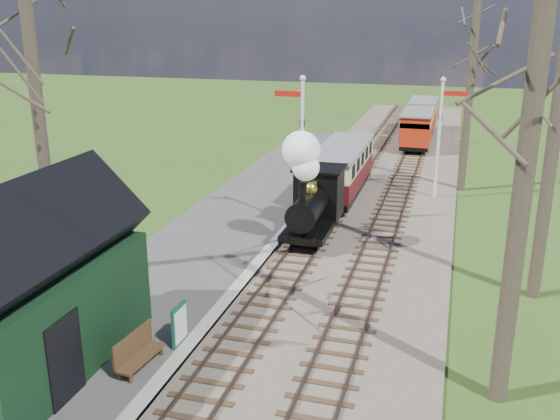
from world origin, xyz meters
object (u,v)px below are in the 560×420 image
at_px(locomotive, 312,191).
at_px(red_carriage_a, 417,128).
at_px(semaphore_near, 300,143).
at_px(station_shed, 30,289).
at_px(bench, 136,351).
at_px(coach, 342,168).
at_px(semaphore_far, 441,129).
at_px(person, 56,372).
at_px(red_carriage_b, 423,115).
at_px(sign_board, 179,325).

relative_size(locomotive, red_carriage_a, 0.93).
bearing_deg(locomotive, semaphore_near, 123.60).
bearing_deg(semaphore_near, locomotive, -56.40).
relative_size(station_shed, locomotive, 1.44).
xyz_separation_m(semaphore_near, bench, (-1.21, -11.35, -3.01)).
bearing_deg(red_carriage_a, coach, -102.17).
relative_size(semaphore_near, coach, 0.89).
bearing_deg(coach, semaphore_far, 13.84).
height_order(locomotive, coach, locomotive).
distance_m(semaphore_near, semaphore_far, 7.91).
distance_m(station_shed, red_carriage_a, 29.80).
bearing_deg(red_carriage_a, semaphore_far, -80.82).
xyz_separation_m(semaphore_near, red_carriage_a, (3.37, 16.97, -2.23)).
bearing_deg(bench, coach, 83.07).
bearing_deg(person, locomotive, -20.44).
xyz_separation_m(red_carriage_b, bench, (-4.58, -33.83, -0.78)).
height_order(semaphore_near, red_carriage_b, semaphore_near).
bearing_deg(red_carriage_a, semaphore_near, -101.23).
bearing_deg(red_carriage_b, sign_board, -97.08).
relative_size(semaphore_far, bench, 3.59).
distance_m(red_carriage_b, sign_board, 32.77).
relative_size(semaphore_near, red_carriage_b, 1.33).
xyz_separation_m(coach, red_carriage_b, (2.60, 17.55, -0.09)).
relative_size(semaphore_far, sign_board, 5.27).
height_order(semaphore_far, person, semaphore_far).
xyz_separation_m(semaphore_near, person, (-2.27, -13.03, -2.77)).
xyz_separation_m(semaphore_near, semaphore_far, (5.14, 6.00, -0.27)).
bearing_deg(person, semaphore_near, -16.04).
xyz_separation_m(red_carriage_a, person, (-5.64, -30.00, -0.54)).
bearing_deg(person, station_shed, 44.65).
xyz_separation_m(semaphore_near, locomotive, (0.76, -1.14, -1.60)).
xyz_separation_m(semaphore_near, sign_board, (-0.67, -10.04, -2.88)).
distance_m(semaphore_far, bench, 18.68).
xyz_separation_m(coach, sign_board, (-1.44, -14.96, -0.74)).
distance_m(semaphore_near, coach, 5.42).
xyz_separation_m(semaphore_far, red_carriage_b, (-1.77, 16.47, -1.96)).
bearing_deg(red_carriage_b, person, -99.03).
distance_m(locomotive, bench, 10.50).
distance_m(locomotive, sign_board, 9.11).
distance_m(station_shed, locomotive, 11.68).
bearing_deg(sign_board, red_carriage_b, 82.92).
height_order(red_carriage_b, bench, red_carriage_b).
relative_size(red_carriage_a, bench, 2.94).
distance_m(red_carriage_a, person, 30.53).
bearing_deg(person, coach, -15.76).
bearing_deg(red_carriage_b, coach, -98.43).
bearing_deg(bench, station_shed, -164.39).
xyz_separation_m(coach, person, (-3.04, -17.95, -0.63)).
distance_m(station_shed, sign_board, 3.79).
relative_size(station_shed, coach, 0.90).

